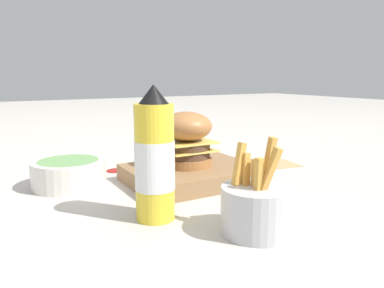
{
  "coord_description": "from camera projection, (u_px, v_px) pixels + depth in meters",
  "views": [
    {
      "loc": [
        0.39,
        0.71,
        0.23
      ],
      "look_at": [
        -0.01,
        0.02,
        0.09
      ],
      "focal_mm": 35.0,
      "sensor_mm": 36.0,
      "label": 1
    }
  ],
  "objects": [
    {
      "name": "ground_plane",
      "position": [
        185.0,
        180.0,
        0.84
      ],
      "size": [
        6.0,
        6.0,
        0.0
      ],
      "primitive_type": "plane",
      "color": "#B7B2A8"
    },
    {
      "name": "ketchup_bottle",
      "position": [
        155.0,
        159.0,
        0.6
      ],
      "size": [
        0.06,
        0.06,
        0.22
      ],
      "color": "yellow",
      "rests_on": "ground_plane"
    },
    {
      "name": "fries_basket",
      "position": [
        256.0,
        208.0,
        0.56
      ],
      "size": [
        0.11,
        0.11,
        0.14
      ],
      "color": "#B7B7BC",
      "rests_on": "ground_plane"
    },
    {
      "name": "parchment_square",
      "position": [
        272.0,
        163.0,
        1.0
      ],
      "size": [
        0.13,
        0.13,
        0.0
      ],
      "color": "tan",
      "rests_on": "ground_plane"
    },
    {
      "name": "serving_board",
      "position": [
        192.0,
        174.0,
        0.82
      ],
      "size": [
        0.27,
        0.21,
        0.04
      ],
      "color": "olive",
      "rests_on": "ground_plane"
    },
    {
      "name": "spoon",
      "position": [
        152.0,
        157.0,
        1.05
      ],
      "size": [
        0.15,
        0.06,
        0.01
      ],
      "rotation": [
        0.0,
        0.0,
        0.3
      ],
      "color": "#B2B2B7",
      "rests_on": "ground_plane"
    },
    {
      "name": "ketchup_puddle",
      "position": [
        115.0,
        170.0,
        0.92
      ],
      "size": [
        0.04,
        0.04,
        0.0
      ],
      "color": "#9E140F",
      "rests_on": "ground_plane"
    },
    {
      "name": "side_bowl",
      "position": [
        69.0,
        173.0,
        0.79
      ],
      "size": [
        0.15,
        0.15,
        0.06
      ],
      "color": "silver",
      "rests_on": "ground_plane"
    },
    {
      "name": "burger",
      "position": [
        186.0,
        138.0,
        0.82
      ],
      "size": [
        0.11,
        0.11,
        0.12
      ],
      "color": "#9E6638",
      "rests_on": "serving_board"
    }
  ]
}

